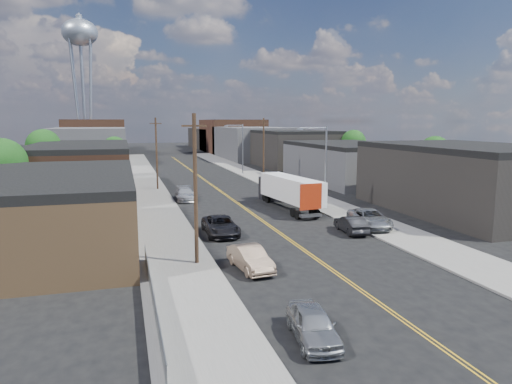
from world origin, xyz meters
TOP-DOWN VIEW (x-y plane):
  - ground at (0.00, 60.00)m, footprint 260.00×260.00m
  - centerline at (0.00, 45.00)m, footprint 0.32×120.00m
  - sidewalk_left at (-9.50, 45.00)m, footprint 5.00×140.00m
  - sidewalk_right at (9.50, 45.00)m, footprint 5.00×140.00m
  - warehouse_tan at (-18.00, 18.00)m, footprint 12.00×22.00m
  - warehouse_brown at (-18.00, 44.00)m, footprint 12.00×26.00m
  - industrial_right_a at (21.99, 20.00)m, footprint 14.00×22.00m
  - industrial_right_b at (22.00, 46.00)m, footprint 14.00×24.00m
  - industrial_right_c at (22.00, 72.00)m, footprint 14.00×22.00m
  - skyline_left_a at (-20.00, 95.00)m, footprint 16.00×30.00m
  - skyline_right_a at (20.00, 95.00)m, footprint 16.00×30.00m
  - skyline_left_b at (-20.00, 120.00)m, footprint 16.00×26.00m
  - skyline_right_b at (20.00, 120.00)m, footprint 16.00×26.00m
  - skyline_left_c at (-20.00, 140.00)m, footprint 16.00×40.00m
  - skyline_right_c at (20.00, 140.00)m, footprint 16.00×40.00m
  - water_tower at (-22.00, 110.00)m, footprint 9.00×9.00m
  - streetlight_near at (7.60, 25.00)m, footprint 3.39×0.25m
  - streetlight_far at (7.60, 60.00)m, footprint 3.39×0.25m
  - utility_pole_left_near at (-8.20, 10.00)m, footprint 1.60×0.26m
  - utility_pole_left_far at (-8.20, 45.00)m, footprint 1.60×0.26m
  - utility_pole_right at (8.20, 48.00)m, footprint 1.60×0.26m
  - chainlink_fence at (-11.50, 3.50)m, footprint 0.05×16.00m
  - tree_left_near at (-23.94, 30.00)m, footprint 4.85×4.76m
  - tree_left_mid at (-23.94, 55.00)m, footprint 5.10×5.04m
  - tree_left_far at (-13.94, 62.00)m, footprint 4.35×4.20m
  - tree_right_near at (30.06, 36.00)m, footprint 4.60×4.48m
  - tree_right_far at (30.06, 60.00)m, footprint 4.85×4.76m
  - semi_truck at (4.50, 27.39)m, footprint 3.64×14.01m
  - car_left_a at (-5.00, -2.00)m, footprint 2.30×4.52m
  - car_left_b at (-5.06, 8.00)m, footprint 2.18×4.82m
  - car_left_c at (-5.00, 17.59)m, footprint 2.71×5.68m
  - car_left_d at (-5.65, 35.39)m, footprint 2.47×5.44m
  - car_right_oncoming at (5.92, 15.14)m, footprint 1.99×4.60m
  - car_right_lot_a at (8.20, 16.00)m, footprint 3.51×6.08m
  - car_right_lot_b at (8.31, 35.17)m, footprint 4.20×5.89m
  - car_right_lot_c at (8.53, 41.14)m, footprint 1.82×3.85m

SIDE VIEW (x-z plane):
  - ground at x=0.00m, z-range 0.00..0.00m
  - centerline at x=0.00m, z-range 0.00..0.01m
  - sidewalk_left at x=-9.50m, z-range 0.00..0.15m
  - sidewalk_right at x=9.50m, z-range 0.00..0.15m
  - chainlink_fence at x=-11.50m, z-range 0.04..1.27m
  - car_right_oncoming at x=5.92m, z-range 0.00..1.47m
  - car_left_a at x=-5.00m, z-range 0.00..1.47m
  - car_left_b at x=-5.06m, z-range 0.00..1.54m
  - car_left_d at x=-5.65m, z-range 0.00..1.55m
  - car_left_c at x=-5.00m, z-range 0.00..1.56m
  - car_right_lot_c at x=8.53m, z-range 0.15..1.42m
  - car_right_lot_b at x=8.31m, z-range 0.15..1.73m
  - car_right_lot_a at x=8.20m, z-range 0.15..1.74m
  - semi_truck at x=4.50m, z-range 0.25..3.85m
  - warehouse_tan at x=-18.00m, z-range 0.00..5.60m
  - industrial_right_b at x=22.00m, z-range 0.00..6.10m
  - warehouse_brown at x=-18.00m, z-range 0.00..6.60m
  - skyline_left_c at x=-20.00m, z-range 0.00..7.00m
  - skyline_right_c at x=20.00m, z-range 0.00..7.00m
  - industrial_right_a at x=21.99m, z-range 0.00..7.10m
  - industrial_right_c at x=22.00m, z-range 0.00..7.60m
  - skyline_left_a at x=-20.00m, z-range 0.00..8.00m
  - skyline_right_a at x=20.00m, z-range 0.00..8.00m
  - tree_left_far at x=-13.94m, z-range 1.08..8.05m
  - tree_right_near at x=30.06m, z-range 1.15..8.59m
  - skyline_left_b at x=-20.00m, z-range 0.00..10.00m
  - skyline_right_b at x=20.00m, z-range 0.00..10.00m
  - utility_pole_left_near at x=-8.20m, z-range 0.14..10.14m
  - utility_pole_left_far at x=-8.20m, z-range 0.14..10.14m
  - utility_pole_right at x=8.20m, z-range 0.14..10.14m
  - tree_left_near at x=-23.94m, z-range 1.22..9.13m
  - tree_right_far at x=30.06m, z-range 1.22..9.13m
  - streetlight_near at x=7.60m, z-range 0.83..9.83m
  - streetlight_far at x=7.60m, z-range 0.83..9.83m
  - tree_left_mid at x=-23.94m, z-range 1.30..9.67m
  - water_tower at x=-22.00m, z-range 12.20..49.10m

